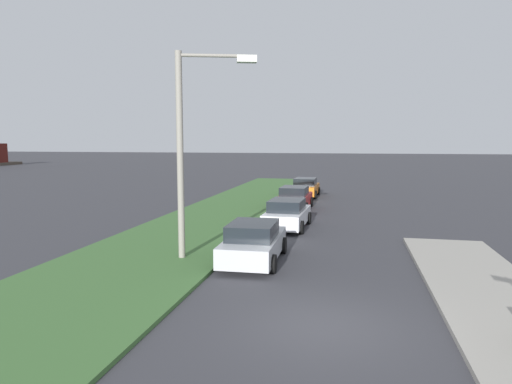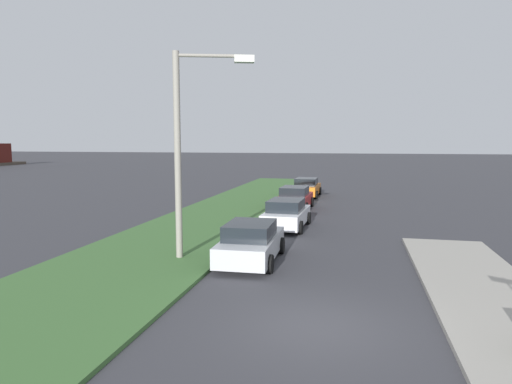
# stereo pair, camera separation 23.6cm
# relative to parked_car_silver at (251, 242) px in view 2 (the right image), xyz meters

# --- Properties ---
(ground) EXTENTS (300.00, 300.00, 0.00)m
(ground) POSITION_rel_parked_car_silver_xyz_m (-5.29, -2.80, -0.72)
(ground) COLOR #38383D
(grass_median) EXTENTS (60.00, 6.00, 0.12)m
(grass_median) POSITION_rel_parked_car_silver_xyz_m (4.71, 4.05, -0.66)
(grass_median) COLOR #3D6633
(grass_median) RESTS_ON ground
(parked_car_silver) EXTENTS (4.33, 2.08, 1.47)m
(parked_car_silver) POSITION_rel_parked_car_silver_xyz_m (0.00, 0.00, 0.00)
(parked_car_silver) COLOR #B2B5BA
(parked_car_silver) RESTS_ON ground
(parked_car_white) EXTENTS (4.36, 2.14, 1.47)m
(parked_car_white) POSITION_rel_parked_car_silver_xyz_m (6.56, -0.30, 0.00)
(parked_car_white) COLOR silver
(parked_car_white) RESTS_ON ground
(parked_car_red) EXTENTS (4.35, 2.12, 1.47)m
(parked_car_red) POSITION_rel_parked_car_silver_xyz_m (12.95, 0.13, 0.00)
(parked_car_red) COLOR red
(parked_car_red) RESTS_ON ground
(parked_car_orange) EXTENTS (4.34, 2.09, 1.47)m
(parked_car_orange) POSITION_rel_parked_car_silver_xyz_m (19.73, 0.11, 0.00)
(parked_car_orange) COLOR orange
(parked_car_orange) RESTS_ON ground
(streetlight) EXTENTS (1.09, 2.80, 7.50)m
(streetlight) POSITION_rel_parked_car_silver_xyz_m (-0.25, 2.28, 3.67)
(streetlight) COLOR gray
(streetlight) RESTS_ON ground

